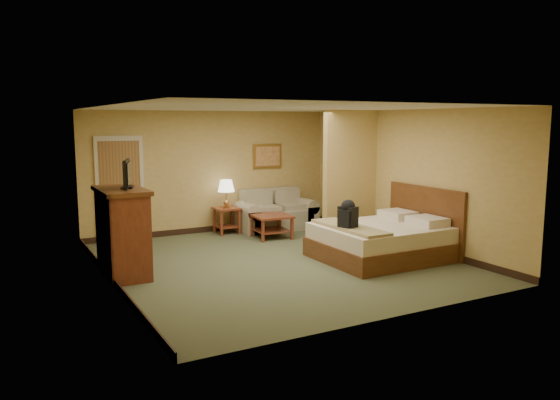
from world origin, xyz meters
TOP-DOWN VIEW (x-y plane):
  - floor at (0.00, 0.00)m, footprint 6.00×6.00m
  - ceiling at (0.00, 0.00)m, footprint 6.00×6.00m
  - back_wall at (0.00, 3.00)m, footprint 5.50×0.02m
  - left_wall at (-2.75, 0.00)m, footprint 0.02×6.00m
  - right_wall at (2.75, 0.00)m, footprint 0.02×6.00m
  - partition at (2.15, 0.93)m, footprint 1.20×0.15m
  - door at (-1.95, 2.96)m, footprint 0.94×0.16m
  - baseboard at (0.00, 2.99)m, footprint 5.50×0.02m
  - loveseat at (1.34, 2.57)m, footprint 1.77×0.82m
  - side_table at (0.19, 2.65)m, footprint 0.51×0.51m
  - table_lamp at (0.19, 2.65)m, footprint 0.36×0.36m
  - coffee_table at (0.82, 1.79)m, footprint 0.80×0.80m
  - wall_picture at (1.34, 2.97)m, footprint 0.71×0.04m
  - dresser at (-2.48, 0.44)m, footprint 0.67×1.28m
  - tv at (-2.38, 0.44)m, footprint 0.27×0.69m
  - bed at (1.81, -0.64)m, footprint 2.20×1.87m
  - backpack at (0.95, -0.70)m, footprint 0.28×0.34m

SIDE VIEW (x-z plane):
  - floor at x=0.00m, z-range 0.00..0.00m
  - baseboard at x=0.00m, z-range 0.00..0.12m
  - loveseat at x=1.34m, z-range -0.16..0.74m
  - bed at x=1.81m, z-range -0.28..0.94m
  - coffee_table at x=0.82m, z-range 0.10..0.58m
  - side_table at x=0.19m, z-range 0.09..0.65m
  - dresser at x=-2.48m, z-range 0.01..1.37m
  - backpack at x=0.95m, z-range 0.61..1.12m
  - table_lamp at x=0.19m, z-range 0.71..1.31m
  - door at x=-1.95m, z-range -0.02..2.08m
  - back_wall at x=0.00m, z-range 0.00..2.60m
  - left_wall at x=-2.75m, z-range 0.00..2.60m
  - right_wall at x=2.75m, z-range 0.00..2.60m
  - partition at x=2.15m, z-range 0.00..2.60m
  - tv at x=-2.38m, z-range 1.35..1.79m
  - wall_picture at x=1.34m, z-range 1.32..1.88m
  - ceiling at x=0.00m, z-range 2.60..2.60m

